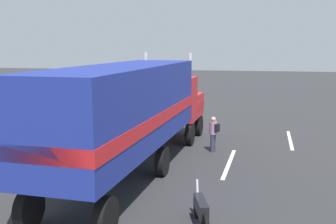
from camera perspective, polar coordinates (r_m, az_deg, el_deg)
ground_plane at (r=21.33m, az=-0.39°, el=-3.85°), size 120.00×120.00×0.00m
lane_stripe_near at (r=17.29m, az=8.48°, el=-7.07°), size 4.40×0.39×0.01m
lane_stripe_mid at (r=22.14m, az=16.60°, el=-3.74°), size 4.40×0.31×0.01m
semi_truck at (r=15.46m, az=-4.63°, el=0.62°), size 14.30×3.42×4.50m
person_bystander at (r=18.85m, az=6.34°, el=-2.87°), size 0.40×0.48×1.63m
motorcycle at (r=11.27m, az=4.60°, el=-13.50°), size 2.05×0.70×1.12m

